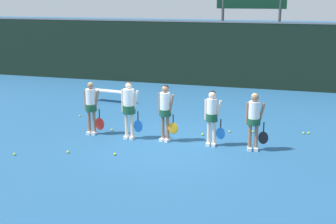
% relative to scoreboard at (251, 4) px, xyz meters
% --- Properties ---
extents(ground_plane, '(140.00, 140.00, 0.00)m').
position_rel_scoreboard_xyz_m(ground_plane, '(-0.97, -10.96, -3.83)').
color(ground_plane, '#235684').
extents(fence_windscreen, '(60.00, 0.08, 3.11)m').
position_rel_scoreboard_xyz_m(fence_windscreen, '(-0.97, -1.97, -2.26)').
color(fence_windscreen, black).
rests_on(fence_windscreen, ground_plane).
extents(scoreboard, '(3.42, 0.15, 4.94)m').
position_rel_scoreboard_xyz_m(scoreboard, '(0.00, 0.00, 0.00)').
color(scoreboard, '#515156').
rests_on(scoreboard, ground_plane).
extents(bench_courtside, '(1.79, 0.57, 0.48)m').
position_rel_scoreboard_xyz_m(bench_courtside, '(-4.81, -6.52, -3.42)').
color(bench_courtside, silver).
rests_on(bench_courtside, ground_plane).
extents(player_0, '(0.66, 0.36, 1.67)m').
position_rel_scoreboard_xyz_m(player_0, '(-3.52, -10.90, -2.86)').
color(player_0, '#8C664C').
rests_on(player_0, ground_plane).
extents(player_1, '(0.67, 0.39, 1.76)m').
position_rel_scoreboard_xyz_m(player_1, '(-2.21, -11.01, -2.79)').
color(player_1, beige).
rests_on(player_1, ground_plane).
extents(player_2, '(0.64, 0.35, 1.72)m').
position_rel_scoreboard_xyz_m(player_2, '(-1.08, -10.93, -2.81)').
color(player_2, '#8C664C').
rests_on(player_2, ground_plane).
extents(player_3, '(0.62, 0.34, 1.63)m').
position_rel_scoreboard_xyz_m(player_3, '(0.33, -10.96, -2.87)').
color(player_3, beige).
rests_on(player_3, ground_plane).
extents(player_4, '(0.65, 0.37, 1.65)m').
position_rel_scoreboard_xyz_m(player_4, '(1.54, -11.04, -2.85)').
color(player_4, '#8C664C').
rests_on(player_4, ground_plane).
extents(tennis_ball_0, '(0.07, 0.07, 0.07)m').
position_rel_scoreboard_xyz_m(tennis_ball_0, '(-0.13, -10.04, -3.79)').
color(tennis_ball_0, '#CCE033').
rests_on(tennis_ball_0, ground_plane).
extents(tennis_ball_1, '(0.07, 0.07, 0.07)m').
position_rel_scoreboard_xyz_m(tennis_ball_1, '(-3.36, -12.78, -3.79)').
color(tennis_ball_1, '#CCE033').
rests_on(tennis_ball_1, ground_plane).
extents(tennis_ball_2, '(0.07, 0.07, 0.07)m').
position_rel_scoreboard_xyz_m(tennis_ball_2, '(0.62, -9.49, -3.80)').
color(tennis_ball_2, '#CCE033').
rests_on(tennis_ball_2, ground_plane).
extents(tennis_ball_3, '(0.07, 0.07, 0.07)m').
position_rel_scoreboard_xyz_m(tennis_ball_3, '(-2.04, -12.57, -3.79)').
color(tennis_ball_3, '#CCE033').
rests_on(tennis_ball_3, ground_plane).
extents(tennis_ball_4, '(0.07, 0.07, 0.07)m').
position_rel_scoreboard_xyz_m(tennis_ball_4, '(-4.90, -9.07, -3.79)').
color(tennis_ball_4, '#CCE033').
rests_on(tennis_ball_4, ground_plane).
extents(tennis_ball_5, '(0.07, 0.07, 0.07)m').
position_rel_scoreboard_xyz_m(tennis_ball_5, '(-4.69, -13.36, -3.79)').
color(tennis_ball_5, '#CCE033').
rests_on(tennis_ball_5, ground_plane).
extents(tennis_ball_6, '(0.07, 0.07, 0.07)m').
position_rel_scoreboard_xyz_m(tennis_ball_6, '(1.34, -9.28, -3.79)').
color(tennis_ball_6, '#CCE033').
rests_on(tennis_ball_6, ground_plane).
extents(tennis_ball_7, '(0.07, 0.07, 0.07)m').
position_rel_scoreboard_xyz_m(tennis_ball_7, '(3.05, -8.93, -3.79)').
color(tennis_ball_7, '#CCE033').
rests_on(tennis_ball_7, ground_plane).
extents(tennis_ball_8, '(0.07, 0.07, 0.07)m').
position_rel_scoreboard_xyz_m(tennis_ball_8, '(-3.07, -10.41, -3.79)').
color(tennis_ball_8, '#CCE033').
rests_on(tennis_ball_8, ground_plane).
extents(tennis_ball_9, '(0.07, 0.07, 0.07)m').
position_rel_scoreboard_xyz_m(tennis_ball_9, '(2.90, -8.97, -3.79)').
color(tennis_ball_9, '#CCE033').
rests_on(tennis_ball_9, ground_plane).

